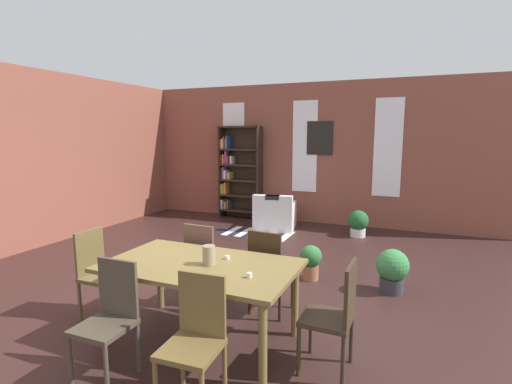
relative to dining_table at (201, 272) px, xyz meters
name	(u,v)px	position (x,y,z in m)	size (l,w,h in m)	color
ground_plane	(210,293)	(-0.47, 0.97, -0.68)	(11.08, 11.08, 0.00)	#341F1C
back_wall_brick	(305,154)	(-0.47, 5.30, 0.85)	(8.43, 0.12, 3.06)	brown
window_pane_0	(234,146)	(-2.20, 5.23, 1.00)	(0.55, 0.02, 1.99)	white
window_pane_1	(305,147)	(-0.47, 5.23, 1.00)	(0.55, 0.02, 1.99)	white
window_pane_2	(388,148)	(1.27, 5.23, 1.00)	(0.55, 0.02, 1.99)	white
dining_table	(201,272)	(0.00, 0.00, 0.00)	(1.79, 1.04, 0.76)	brown
vase_on_table	(209,255)	(0.09, 0.00, 0.17)	(0.12, 0.12, 0.18)	#998466
tealight_candle_0	(249,275)	(0.57, -0.15, 0.10)	(0.04, 0.04, 0.04)	silver
tealight_candle_1	(227,258)	(0.18, 0.20, 0.10)	(0.04, 0.04, 0.04)	silver
dining_chair_head_left	(99,271)	(-1.27, 0.00, -0.17)	(0.40, 0.40, 0.95)	brown
dining_chair_far_left	(204,260)	(-0.41, 0.75, -0.17)	(0.41, 0.41, 0.95)	brown
dining_chair_far_right	(269,269)	(0.40, 0.75, -0.17)	(0.43, 0.43, 0.95)	#342314
dining_chair_near_right	(195,336)	(0.40, -0.75, -0.17)	(0.42, 0.42, 0.95)	brown
dining_chair_near_left	(110,316)	(-0.40, -0.75, -0.17)	(0.41, 0.41, 0.95)	#453B2E
dining_chair_head_right	(336,313)	(1.27, 0.00, -0.17)	(0.41, 0.41, 0.95)	#382A1C
bookshelf_tall	(237,172)	(-2.03, 5.05, 0.40)	(1.01, 0.30, 2.14)	#2D2319
armchair_white	(275,216)	(-0.84, 4.34, -0.41)	(0.93, 0.93, 0.75)	silver
potted_plant_by_shelf	(311,260)	(0.57, 1.91, -0.42)	(0.30, 0.30, 0.48)	#9E6042
potted_plant_corner	(392,269)	(1.61, 1.88, -0.38)	(0.40, 0.40, 0.55)	#333338
potted_plant_window	(358,223)	(0.85, 4.40, -0.41)	(0.39, 0.39, 0.51)	silver
striped_rug	(255,233)	(-1.08, 3.86, -0.68)	(1.45, 0.76, 0.01)	#1E1E33
framed_picture	(320,138)	(-0.14, 5.22, 1.19)	(0.56, 0.03, 0.72)	black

